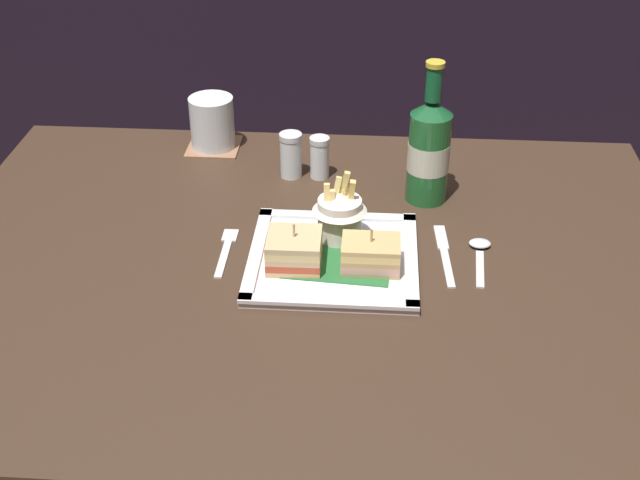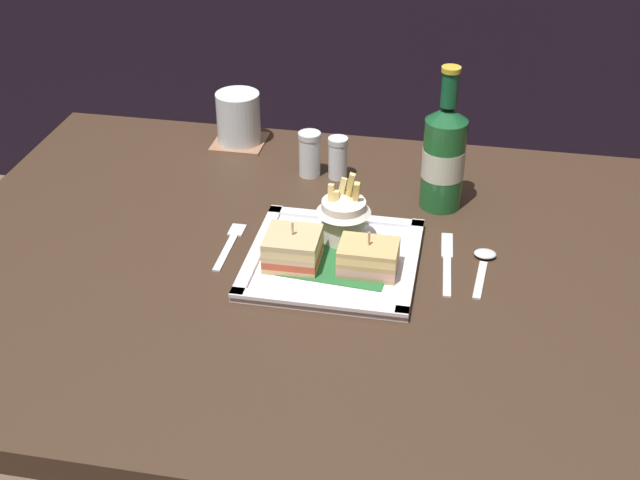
{
  "view_description": "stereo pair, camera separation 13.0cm",
  "coord_description": "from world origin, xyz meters",
  "views": [
    {
      "loc": [
        0.1,
        -1.09,
        1.46
      ],
      "look_at": [
        0.02,
        -0.0,
        0.76
      ],
      "focal_mm": 47.57,
      "sensor_mm": 36.0,
      "label": 1
    },
    {
      "loc": [
        0.23,
        -1.08,
        1.46
      ],
      "look_at": [
        0.02,
        -0.0,
        0.76
      ],
      "focal_mm": 47.57,
      "sensor_mm": 36.0,
      "label": 2
    }
  ],
  "objects": [
    {
      "name": "beer_bottle",
      "position": [
        0.19,
        0.21,
        0.82
      ],
      "size": [
        0.07,
        0.07,
        0.25
      ],
      "color": "#1F602B",
      "rests_on": "dining_table"
    },
    {
      "name": "spoon",
      "position": [
        0.27,
        0.04,
        0.73
      ],
      "size": [
        0.04,
        0.13,
        0.01
      ],
      "color": "silver",
      "rests_on": "dining_table"
    },
    {
      "name": "water_glass",
      "position": [
        -0.22,
        0.39,
        0.77
      ],
      "size": [
        0.09,
        0.09,
        0.1
      ],
      "color": "silver",
      "rests_on": "dining_table"
    },
    {
      "name": "knife",
      "position": [
        0.22,
        0.04,
        0.73
      ],
      "size": [
        0.03,
        0.18,
        0.0
      ],
      "color": "silver",
      "rests_on": "dining_table"
    },
    {
      "name": "drink_coaster",
      "position": [
        -0.22,
        0.39,
        0.73
      ],
      "size": [
        0.1,
        0.1,
        0.0
      ],
      "primitive_type": "cube",
      "color": "#986A4D",
      "rests_on": "dining_table"
    },
    {
      "name": "square_plate",
      "position": [
        0.04,
        -0.0,
        0.73
      ],
      "size": [
        0.26,
        0.26,
        0.02
      ],
      "color": "white",
      "rests_on": "dining_table"
    },
    {
      "name": "sandwich_half_right",
      "position": [
        0.1,
        -0.03,
        0.76
      ],
      "size": [
        0.09,
        0.07,
        0.07
      ],
      "color": "tan",
      "rests_on": "square_plate"
    },
    {
      "name": "fries_cup",
      "position": [
        0.05,
        0.06,
        0.78
      ],
      "size": [
        0.09,
        0.09,
        0.11
      ],
      "color": "white",
      "rests_on": "square_plate"
    },
    {
      "name": "dining_table",
      "position": [
        0.0,
        0.0,
        0.62
      ],
      "size": [
        1.21,
        0.92,
        0.72
      ],
      "color": "#3B291C",
      "rests_on": "ground_plane"
    },
    {
      "name": "fork",
      "position": [
        -0.13,
        0.02,
        0.73
      ],
      "size": [
        0.02,
        0.14,
        0.0
      ],
      "color": "silver",
      "rests_on": "dining_table"
    },
    {
      "name": "salt_shaker",
      "position": [
        -0.05,
        0.28,
        0.76
      ],
      "size": [
        0.04,
        0.04,
        0.08
      ],
      "color": "silver",
      "rests_on": "dining_table"
    },
    {
      "name": "pepper_shaker",
      "position": [
        -0.0,
        0.28,
        0.76
      ],
      "size": [
        0.04,
        0.04,
        0.08
      ],
      "color": "silver",
      "rests_on": "dining_table"
    },
    {
      "name": "sandwich_half_left",
      "position": [
        -0.02,
        -0.03,
        0.76
      ],
      "size": [
        0.08,
        0.08,
        0.07
      ],
      "color": "tan",
      "rests_on": "square_plate"
    }
  ]
}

